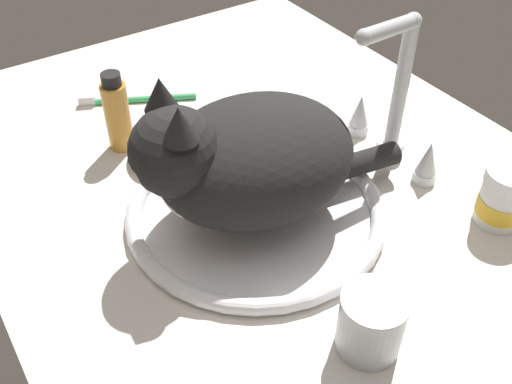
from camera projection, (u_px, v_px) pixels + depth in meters
countertop at (283, 202)px, 81.43cm from camera, size 110.36×75.37×3.00cm
sink_basin at (256, 210)px, 76.73cm from camera, size 33.52×33.52×2.02cm
faucet at (393, 108)px, 81.13cm from camera, size 17.13×11.07×21.99cm
cat at (242, 159)px, 70.31cm from camera, size 22.80×36.47×19.01cm
pill_bottle at (503, 198)px, 74.22cm from camera, size 6.16×6.16×7.98cm
metal_jar at (371, 323)px, 59.90cm from camera, size 6.87×6.87×7.39cm
amber_bottle at (117, 114)px, 84.99cm from camera, size 3.67×3.67×12.15cm
toothbrush at (135, 99)px, 97.43cm from camera, size 9.63×17.45×1.70cm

